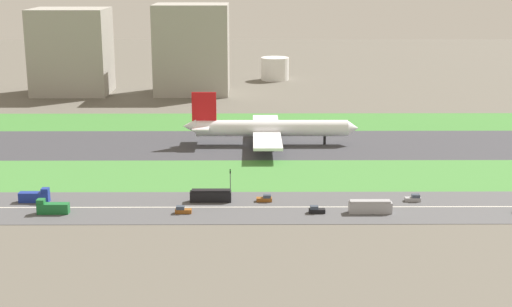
{
  "coord_description": "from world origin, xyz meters",
  "views": [
    {
      "loc": [
        2.81,
        -266.24,
        65.0
      ],
      "look_at": [
        4.08,
        -36.5,
        6.0
      ],
      "focal_mm": 51.74,
      "sensor_mm": 36.0,
      "label": 1
    }
  ],
  "objects_px": {
    "car_4": "(414,198)",
    "car_1": "(265,199)",
    "bus_0": "(211,196)",
    "hangar_building": "(192,49)",
    "traffic_light": "(230,179)",
    "bus_1": "(370,207)",
    "car_3": "(316,210)",
    "fuel_tank_west": "(275,69)",
    "airliner": "(267,128)",
    "car_2": "(183,210)",
    "truck_1": "(35,196)",
    "truck_0": "(52,208)",
    "terminal_building": "(72,51)"
  },
  "relations": [
    {
      "from": "truck_0",
      "to": "car_1",
      "type": "height_order",
      "value": "truck_0"
    },
    {
      "from": "car_1",
      "to": "terminal_building",
      "type": "distance_m",
      "value": 207.02
    },
    {
      "from": "truck_1",
      "to": "traffic_light",
      "type": "relative_size",
      "value": 1.17
    },
    {
      "from": "truck_0",
      "to": "terminal_building",
      "type": "relative_size",
      "value": 0.19
    },
    {
      "from": "car_1",
      "to": "bus_1",
      "type": "bearing_deg",
      "value": -19.54
    },
    {
      "from": "traffic_light",
      "to": "hangar_building",
      "type": "bearing_deg",
      "value": 98.01
    },
    {
      "from": "bus_1",
      "to": "fuel_tank_west",
      "type": "xyz_separation_m",
      "value": [
        -18.53,
        237.0,
        4.71
      ]
    },
    {
      "from": "terminal_building",
      "to": "car_3",
      "type": "bearing_deg",
      "value": -60.18
    },
    {
      "from": "truck_0",
      "to": "airliner",
      "type": "bearing_deg",
      "value": -127.32
    },
    {
      "from": "airliner",
      "to": "truck_0",
      "type": "distance_m",
      "value": 98.18
    },
    {
      "from": "truck_1",
      "to": "car_2",
      "type": "xyz_separation_m",
      "value": [
        42.43,
        -10.0,
        -0.75
      ]
    },
    {
      "from": "airliner",
      "to": "fuel_tank_west",
      "type": "xyz_separation_m",
      "value": [
        7.57,
        159.0,
        0.29
      ]
    },
    {
      "from": "car_4",
      "to": "car_3",
      "type": "distance_m",
      "value": 30.12
    },
    {
      "from": "car_3",
      "to": "traffic_light",
      "type": "xyz_separation_m",
      "value": [
        -23.62,
        17.99,
        3.37
      ]
    },
    {
      "from": "truck_0",
      "to": "truck_1",
      "type": "relative_size",
      "value": 1.0
    },
    {
      "from": "truck_0",
      "to": "car_1",
      "type": "distance_m",
      "value": 58.24
    },
    {
      "from": "bus_1",
      "to": "airliner",
      "type": "bearing_deg",
      "value": -71.5
    },
    {
      "from": "airliner",
      "to": "terminal_building",
      "type": "relative_size",
      "value": 1.49
    },
    {
      "from": "bus_0",
      "to": "terminal_building",
      "type": "xyz_separation_m",
      "value": [
        -81.11,
        182.0,
        19.93
      ]
    },
    {
      "from": "car_3",
      "to": "car_2",
      "type": "xyz_separation_m",
      "value": [
        -35.98,
        0.0,
        0.0
      ]
    },
    {
      "from": "car_1",
      "to": "fuel_tank_west",
      "type": "xyz_separation_m",
      "value": [
        9.65,
        227.0,
        5.6
      ]
    },
    {
      "from": "bus_0",
      "to": "traffic_light",
      "type": "bearing_deg",
      "value": 56.32
    },
    {
      "from": "traffic_light",
      "to": "fuel_tank_west",
      "type": "distance_m",
      "value": 219.9
    },
    {
      "from": "car_4",
      "to": "truck_1",
      "type": "relative_size",
      "value": 0.52
    },
    {
      "from": "car_4",
      "to": "traffic_light",
      "type": "bearing_deg",
      "value": 171.26
    },
    {
      "from": "airliner",
      "to": "car_3",
      "type": "height_order",
      "value": "airliner"
    },
    {
      "from": "bus_1",
      "to": "car_3",
      "type": "bearing_deg",
      "value": 0.0
    },
    {
      "from": "airliner",
      "to": "car_4",
      "type": "xyz_separation_m",
      "value": [
        39.95,
        -68.0,
        -5.31
      ]
    },
    {
      "from": "car_1",
      "to": "terminal_building",
      "type": "relative_size",
      "value": 0.1
    },
    {
      "from": "airliner",
      "to": "bus_1",
      "type": "xyz_separation_m",
      "value": [
        26.09,
        -78.0,
        -4.41
      ]
    },
    {
      "from": "car_4",
      "to": "car_1",
      "type": "relative_size",
      "value": 1.0
    },
    {
      "from": "car_3",
      "to": "traffic_light",
      "type": "height_order",
      "value": "traffic_light"
    },
    {
      "from": "truck_1",
      "to": "bus_0",
      "type": "relative_size",
      "value": 0.72
    },
    {
      "from": "fuel_tank_west",
      "to": "car_4",
      "type": "bearing_deg",
      "value": -81.88
    },
    {
      "from": "airliner",
      "to": "bus_0",
      "type": "xyz_separation_m",
      "value": [
        -17.4,
        -68.0,
        -4.41
      ]
    },
    {
      "from": "truck_0",
      "to": "traffic_light",
      "type": "bearing_deg",
      "value": -159.2
    },
    {
      "from": "car_4",
      "to": "car_2",
      "type": "distance_m",
      "value": 65.16
    },
    {
      "from": "bus_1",
      "to": "hangar_building",
      "type": "xyz_separation_m",
      "value": [
        -62.66,
        192.0,
        21.03
      ]
    },
    {
      "from": "bus_1",
      "to": "terminal_building",
      "type": "xyz_separation_m",
      "value": [
        -124.61,
        192.0,
        19.93
      ]
    },
    {
      "from": "truck_1",
      "to": "hangar_building",
      "type": "height_order",
      "value": "hangar_building"
    },
    {
      "from": "car_2",
      "to": "bus_0",
      "type": "distance_m",
      "value": 12.26
    },
    {
      "from": "bus_0",
      "to": "hangar_building",
      "type": "relative_size",
      "value": 0.25
    },
    {
      "from": "hangar_building",
      "to": "terminal_building",
      "type": "bearing_deg",
      "value": 180.0
    },
    {
      "from": "bus_1",
      "to": "car_1",
      "type": "distance_m",
      "value": 29.91
    },
    {
      "from": "hangar_building",
      "to": "bus_1",
      "type": "bearing_deg",
      "value": -71.92
    },
    {
      "from": "truck_0",
      "to": "hangar_building",
      "type": "distance_m",
      "value": 194.52
    },
    {
      "from": "truck_0",
      "to": "bus_0",
      "type": "distance_m",
      "value": 43.23
    },
    {
      "from": "car_3",
      "to": "fuel_tank_west",
      "type": "relative_size",
      "value": 0.27
    },
    {
      "from": "airliner",
      "to": "hangar_building",
      "type": "height_order",
      "value": "hangar_building"
    },
    {
      "from": "fuel_tank_west",
      "to": "terminal_building",
      "type": "bearing_deg",
      "value": -157.01
    }
  ]
}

